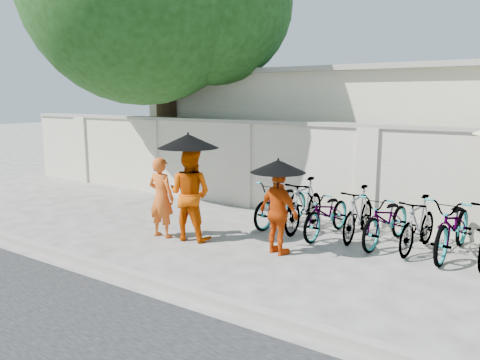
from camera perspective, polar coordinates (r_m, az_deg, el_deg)
The scene contains 16 objects.
ground at distance 8.41m, azimuth -5.46°, elevation -8.06°, with size 80.00×80.00×0.00m, color #AEABA2.
kerb at distance 7.24m, azimuth -14.19°, elevation -10.88°, with size 40.00×0.16×0.12m, color gray.
compound_wall at distance 10.34m, azimuth 10.17°, elevation 0.95°, with size 20.00×0.30×2.00m, color beige.
building_behind at distance 13.56m, azimuth 20.73°, elevation 5.15°, with size 14.00×6.00×3.20m, color beige.
monk_left at distance 8.88m, azimuth -9.58°, elevation -2.11°, with size 0.55×0.36×1.52m, color #D5591A.
monk_center at distance 8.64m, azimuth -6.13°, elevation -1.69°, with size 0.83×0.65×1.72m, color #D14902.
parasol_center at distance 8.40m, azimuth -6.35°, elevation 4.75°, with size 1.10×1.10×0.99m.
monk_right at distance 7.83m, azimuth 4.75°, elevation -3.99°, with size 0.84×0.35×1.43m, color #C43E07.
parasol_right at distance 7.60m, azimuth 4.67°, elevation 1.70°, with size 0.91×0.91×0.81m.
bike_0 at distance 9.66m, azimuth 5.13°, elevation -2.76°, with size 0.63×1.80×0.94m, color slate.
bike_1 at distance 9.33m, azimuth 7.82°, elevation -3.00°, with size 0.49×1.72×1.03m, color slate.
bike_2 at distance 9.01m, azimuth 10.60°, elevation -3.95°, with size 0.60×1.73×0.91m, color slate.
bike_3 at distance 8.96m, azimuth 14.24°, elevation -3.95°, with size 0.46×1.63×0.98m, color slate.
bike_4 at distance 8.74m, azimuth 17.48°, elevation -4.57°, with size 0.63×1.80×0.94m, color slate.
bike_5 at distance 8.54m, azimuth 20.87°, elevation -5.08°, with size 0.45×1.59×0.95m, color slate.
bike_6 at distance 8.52m, azimuth 24.62°, elevation -5.09°, with size 0.69×1.97×1.03m, color slate.
Camera 1 is at (5.11, -6.16, 2.61)m, focal length 35.00 mm.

